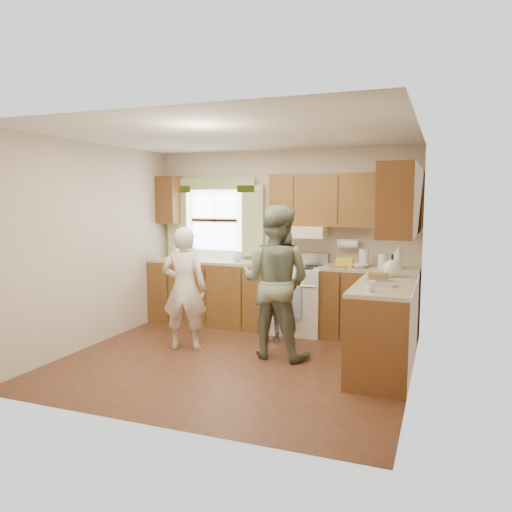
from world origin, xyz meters
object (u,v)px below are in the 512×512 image
at_px(stove, 296,298).
at_px(child, 273,308).
at_px(woman_right, 276,282).
at_px(woman_left, 184,289).

xyz_separation_m(stove, child, (-0.14, -0.59, -0.03)).
height_order(stove, woman_right, woman_right).
relative_size(woman_left, child, 1.70).
bearing_deg(child, woman_right, 86.91).
xyz_separation_m(woman_left, woman_right, (1.12, 0.13, 0.13)).
height_order(woman_right, child, woman_right).
bearing_deg(woman_left, stove, -144.03).
xyz_separation_m(woman_left, child, (0.90, 0.66, -0.31)).
distance_m(woman_left, child, 1.16).
distance_m(stove, child, 0.60).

